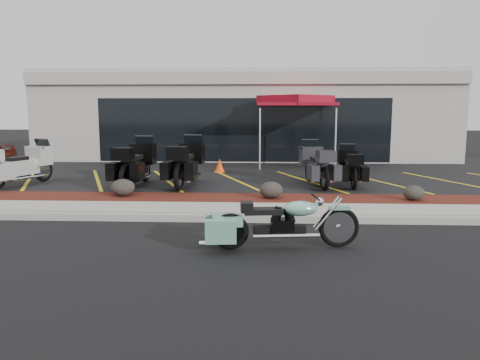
{
  "coord_description": "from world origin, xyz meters",
  "views": [
    {
      "loc": [
        0.77,
        -8.74,
        2.35
      ],
      "look_at": [
        0.31,
        1.2,
        0.84
      ],
      "focal_mm": 35.0,
      "sensor_mm": 36.0,
      "label": 1
    }
  ],
  "objects_px": {
    "hero_cruiser": "(339,221)",
    "traffic_cone": "(220,165)",
    "touring_white": "(43,160)",
    "popup_canopy": "(296,102)"
  },
  "relations": [
    {
      "from": "traffic_cone",
      "to": "popup_canopy",
      "type": "height_order",
      "value": "popup_canopy"
    },
    {
      "from": "touring_white",
      "to": "traffic_cone",
      "type": "height_order",
      "value": "touring_white"
    },
    {
      "from": "hero_cruiser",
      "to": "traffic_cone",
      "type": "relative_size",
      "value": 5.65
    },
    {
      "from": "touring_white",
      "to": "popup_canopy",
      "type": "height_order",
      "value": "popup_canopy"
    },
    {
      "from": "traffic_cone",
      "to": "popup_canopy",
      "type": "bearing_deg",
      "value": 36.36
    },
    {
      "from": "traffic_cone",
      "to": "hero_cruiser",
      "type": "bearing_deg",
      "value": -71.8
    },
    {
      "from": "hero_cruiser",
      "to": "traffic_cone",
      "type": "distance_m",
      "value": 8.99
    },
    {
      "from": "hero_cruiser",
      "to": "touring_white",
      "type": "xyz_separation_m",
      "value": [
        -8.01,
        6.09,
        0.35
      ]
    },
    {
      "from": "touring_white",
      "to": "hero_cruiser",
      "type": "bearing_deg",
      "value": -105.45
    },
    {
      "from": "hero_cruiser",
      "to": "popup_canopy",
      "type": "bearing_deg",
      "value": 84.06
    }
  ]
}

